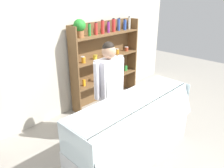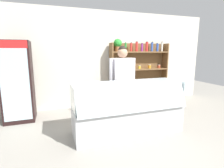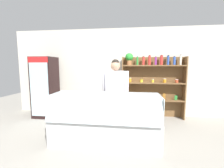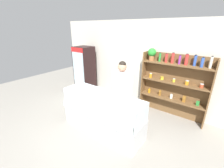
{
  "view_description": "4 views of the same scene",
  "coord_description": "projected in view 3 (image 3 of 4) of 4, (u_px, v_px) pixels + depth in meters",
  "views": [
    {
      "loc": [
        -2.23,
        -1.65,
        2.38
      ],
      "look_at": [
        0.15,
        0.64,
        0.99
      ],
      "focal_mm": 35.0,
      "sensor_mm": 36.0,
      "label": 1
    },
    {
      "loc": [
        -1.43,
        -2.95,
        1.58
      ],
      "look_at": [
        -0.21,
        0.56,
        0.88
      ],
      "focal_mm": 28.0,
      "sensor_mm": 36.0,
      "label": 2
    },
    {
      "loc": [
        0.43,
        -2.8,
        1.54
      ],
      "look_at": [
        -0.0,
        0.53,
        1.14
      ],
      "focal_mm": 24.0,
      "sensor_mm": 36.0,
      "label": 3
    },
    {
      "loc": [
        2.04,
        -2.39,
        2.48
      ],
      "look_at": [
        -0.08,
        0.41,
        1.14
      ],
      "focal_mm": 24.0,
      "sensor_mm": 36.0,
      "label": 4
    }
  ],
  "objects": [
    {
      "name": "shelving_unit",
      "position": [
        151.0,
        82.0,
        4.46
      ],
      "size": [
        1.81,
        0.29,
        1.92
      ],
      "color": "brown",
      "rests_on": "ground"
    },
    {
      "name": "shop_clerk",
      "position": [
        115.0,
        89.0,
        3.48
      ],
      "size": [
        0.62,
        0.25,
        1.7
      ],
      "color": "#383D51",
      "rests_on": "ground"
    },
    {
      "name": "ground_plane",
      "position": [
        109.0,
        144.0,
        3.0
      ],
      "size": [
        12.0,
        12.0,
        0.0
      ],
      "primitive_type": "plane",
      "color": "gray"
    },
    {
      "name": "drinks_fridge",
      "position": [
        45.0,
        87.0,
        4.55
      ],
      "size": [
        0.63,
        0.61,
        1.81
      ],
      "color": "black",
      "rests_on": "ground"
    },
    {
      "name": "back_wall",
      "position": [
        118.0,
        72.0,
        4.77
      ],
      "size": [
        6.8,
        0.1,
        2.7
      ],
      "primitive_type": "cube",
      "color": "beige",
      "rests_on": "ground"
    },
    {
      "name": "deli_display_case",
      "position": [
        105.0,
        128.0,
        2.97
      ],
      "size": [
        2.11,
        0.72,
        1.01
      ],
      "color": "silver",
      "rests_on": "ground"
    }
  ]
}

